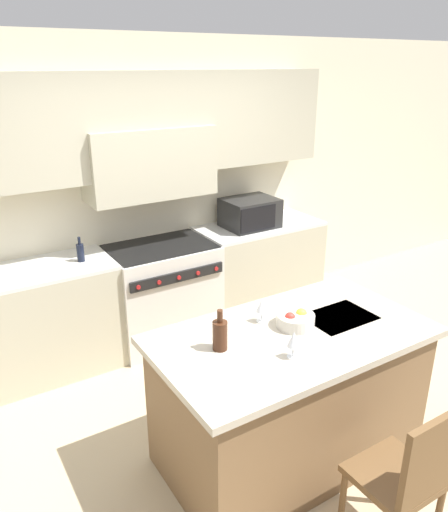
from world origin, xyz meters
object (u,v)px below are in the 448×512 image
object	(u,v)px
microwave	(250,213)
wine_glass_near	(294,340)
wine_glass_far	(262,306)
island_chair	(409,474)
range_stove	(162,293)
fruit_bowl	(296,320)
oil_bottle_on_counter	(80,252)
wine_bottle	(220,334)

from	to	relation	value
microwave	wine_glass_near	bearing A→B (deg)	-118.82
microwave	wine_glass_far	distance (m)	1.93
island_chair	range_stove	bearing A→B (deg)	91.91
wine_glass_near	wine_glass_far	world-z (taller)	same
range_stove	fruit_bowl	xyz separation A→B (m)	(0.10, -1.77, 0.50)
island_chair	fruit_bowl	size ratio (longest dim) A/B	3.92
microwave	oil_bottle_on_counter	bearing A→B (deg)	-179.02
island_chair	wine_bottle	distance (m)	1.20
range_stove	wine_glass_far	world-z (taller)	wine_glass_far
wine_glass_near	fruit_bowl	size ratio (longest dim) A/B	0.67
microwave	wine_glass_near	distance (m)	2.34
microwave	wine_glass_near	world-z (taller)	microwave
wine_bottle	wine_glass_near	bearing A→B (deg)	-44.15
wine_glass_far	wine_glass_near	bearing A→B (deg)	-102.43
wine_glass_near	oil_bottle_on_counter	size ratio (longest dim) A/B	0.77
wine_bottle	fruit_bowl	world-z (taller)	wine_bottle
wine_bottle	oil_bottle_on_counter	size ratio (longest dim) A/B	1.18
microwave	island_chair	xyz separation A→B (m)	(-0.90, -2.72, -0.56)
microwave	oil_bottle_on_counter	distance (m)	1.70
island_chair	wine_glass_far	bearing A→B (deg)	97.28
wine_glass_far	oil_bottle_on_counter	distance (m)	1.73
fruit_bowl	wine_glass_far	bearing A→B (deg)	132.68
range_stove	microwave	xyz separation A→B (m)	(0.99, 0.02, 0.61)
microwave	oil_bottle_on_counter	xyz separation A→B (m)	(-1.70, -0.03, -0.06)
wine_glass_near	wine_glass_far	size ratio (longest dim) A/B	1.00
microwave	wine_glass_far	xyz separation A→B (m)	(-1.04, -1.63, -0.04)
wine_glass_far	oil_bottle_on_counter	xyz separation A→B (m)	(-0.66, 1.60, -0.02)
island_chair	microwave	bearing A→B (deg)	71.75
wine_glass_near	microwave	bearing A→B (deg)	61.18
wine_glass_near	oil_bottle_on_counter	distance (m)	2.10
island_chair	wine_glass_far	size ratio (longest dim) A/B	5.80
range_stove	wine_bottle	size ratio (longest dim) A/B	3.83
wine_bottle	wine_glass_near	size ratio (longest dim) A/B	1.55
wine_glass_near	fruit_bowl	distance (m)	0.36
range_stove	fruit_bowl	world-z (taller)	fruit_bowl
microwave	wine_glass_far	world-z (taller)	microwave
range_stove	microwave	bearing A→B (deg)	1.08
island_chair	wine_glass_near	size ratio (longest dim) A/B	5.80
island_chair	oil_bottle_on_counter	world-z (taller)	oil_bottle_on_counter
island_chair	fruit_bowl	distance (m)	1.04
range_stove	wine_glass_near	bearing A→B (deg)	-94.02
island_chair	oil_bottle_on_counter	xyz separation A→B (m)	(-0.80, 2.69, 0.49)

